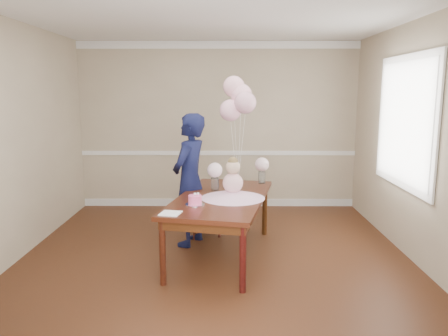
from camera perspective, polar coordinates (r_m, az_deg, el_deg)
floor at (r=5.01m, az=-1.24°, el=-12.35°), size 4.50×5.00×0.00m
ceiling at (r=4.70m, az=-1.37°, el=19.71°), size 4.50×5.00×0.02m
wall_back at (r=7.16m, az=-0.76°, el=5.55°), size 4.50×0.02×2.70m
wall_front at (r=2.21m, az=-3.06°, el=-4.62°), size 4.50×0.02×2.70m
wall_left at (r=5.24m, az=-26.76°, el=2.83°), size 0.02×5.00×2.70m
wall_right at (r=5.13m, az=24.75°, el=2.85°), size 0.02×5.00×2.70m
chair_rail_trim at (r=7.20m, az=-0.75°, el=1.97°), size 4.50×0.02×0.07m
crown_molding at (r=7.16m, az=-0.78°, el=15.81°), size 4.50×0.02×0.12m
baseboard_trim at (r=7.36m, az=-0.73°, el=-4.52°), size 4.50×0.02×0.12m
window_frame at (r=5.56m, az=22.58°, el=5.56°), size 0.02×1.66×1.56m
window_blinds at (r=5.55m, az=22.41°, el=5.57°), size 0.01×1.50×1.40m
dining_table_top at (r=5.02m, az=-0.35°, el=-3.98°), size 1.33×2.07×0.05m
table_apron at (r=5.04m, az=-0.35°, el=-4.77°), size 1.21×1.96×0.10m
table_leg_fl at (r=4.43m, az=-8.03°, el=-10.89°), size 0.08×0.08×0.67m
table_leg_fr at (r=4.24m, az=2.47°, el=-11.80°), size 0.08×0.08×0.67m
table_leg_bl at (r=6.03m, az=-2.29°, el=-5.11°), size 0.08×0.08×0.67m
table_leg_br at (r=5.89m, az=5.34°, el=-5.52°), size 0.08×0.08×0.67m
baby_skirt at (r=4.93m, az=1.16°, el=-3.38°), size 0.86×0.86×0.10m
baby_torso at (r=4.90m, az=1.16°, el=-1.97°), size 0.23×0.23×0.23m
baby_head at (r=4.87m, az=1.17°, el=0.12°), size 0.16×0.16×0.16m
baby_hair at (r=4.86m, az=1.17°, el=0.79°), size 0.11×0.11×0.11m
cake_platter at (r=4.66m, az=-3.80°, el=-4.77°), size 0.25×0.25×0.01m
birthday_cake at (r=4.64m, az=-3.81°, el=-4.15°), size 0.17×0.17×0.10m
cake_flower_a at (r=4.63m, az=-3.82°, el=-3.41°), size 0.03×0.03×0.03m
cake_flower_b at (r=4.64m, az=-3.41°, el=-3.37°), size 0.03×0.03×0.03m
rose_vase_near at (r=5.30m, az=-1.20°, el=-2.11°), size 0.11×0.11×0.15m
roses_near at (r=5.27m, az=-1.21°, el=-0.28°), size 0.18×0.18×0.18m
rose_vase_far at (r=5.72m, az=4.96°, el=-1.24°), size 0.11×0.11×0.15m
roses_far at (r=5.69m, az=4.98°, el=0.46°), size 0.18×0.18×0.18m
napkin at (r=4.35m, az=-7.02°, el=-5.89°), size 0.23×0.23×0.01m
balloon_weight at (r=5.50m, az=1.80°, el=-2.39°), size 0.05×0.05×0.02m
balloon_a at (r=5.39m, az=0.85°, el=7.53°), size 0.27×0.27×0.27m
balloon_b at (r=5.31m, az=2.80°, el=8.52°), size 0.27×0.27×0.27m
balloon_c at (r=5.46m, az=2.25°, el=9.57°), size 0.27×0.27×0.27m
balloon_d at (r=5.50m, az=1.29°, el=10.57°), size 0.27×0.27×0.27m
balloon_ribbon_a at (r=5.43m, az=1.33°, el=1.78°), size 0.09×0.02×0.80m
balloon_ribbon_b at (r=5.39m, az=2.28°, el=2.21°), size 0.09×0.07×0.89m
balloon_ribbon_c at (r=5.46m, az=2.02°, el=2.82°), size 0.04×0.09×0.99m
balloon_ribbon_d at (r=5.47m, az=1.54°, el=3.34°), size 0.06×0.11×1.08m
dining_chair_seat at (r=5.84m, az=-2.73°, el=-4.64°), size 0.53×0.53×0.05m
chair_leg_fl at (r=5.70m, az=-3.92°, el=-7.37°), size 0.05×0.05×0.41m
chair_leg_fr at (r=5.79m, az=-0.60°, el=-7.07°), size 0.05×0.05×0.41m
chair_leg_bl at (r=6.02m, az=-4.74°, el=-6.43°), size 0.05×0.05×0.41m
chair_leg_br at (r=6.11m, az=-1.58°, el=-6.17°), size 0.05×0.05×0.41m
chair_back_post_l at (r=5.57m, az=-4.17°, el=-2.46°), size 0.05×0.05×0.53m
chair_back_post_r at (r=5.90m, az=-4.99°, el=-1.77°), size 0.05×0.05×0.53m
chair_slat_low at (r=5.76m, az=-4.58°, el=-3.22°), size 0.15×0.37×0.05m
chair_slat_mid at (r=5.73m, az=-4.60°, el=-1.73°), size 0.15×0.37×0.05m
chair_slat_top at (r=5.70m, az=-4.62°, el=-0.23°), size 0.15×0.37×0.05m
woman at (r=5.42m, az=-4.49°, el=-1.57°), size 0.59×0.70×1.64m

